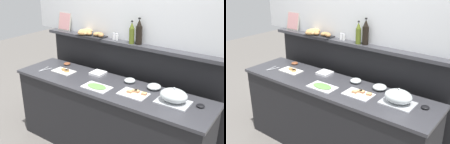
{
  "view_description": "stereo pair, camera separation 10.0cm",
  "coord_description": "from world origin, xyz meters",
  "views": [
    {
      "loc": [
        1.73,
        -2.33,
        2.24
      ],
      "look_at": [
        0.0,
        0.1,
        1.06
      ],
      "focal_mm": 43.81,
      "sensor_mm": 36.0,
      "label": 1
    },
    {
      "loc": [
        1.81,
        -2.27,
        2.24
      ],
      "look_at": [
        0.0,
        0.1,
        1.06
      ],
      "focal_mm": 43.81,
      "sensor_mm": 36.0,
      "label": 2
    }
  ],
  "objects": [
    {
      "name": "sandwich_platter_rear",
      "position": [
        0.39,
        -0.03,
        0.95
      ],
      "size": [
        0.32,
        0.21,
        0.04
      ],
      "color": "silver",
      "rests_on": "buffet_counter"
    },
    {
      "name": "sandwich_platter_side",
      "position": [
        -0.7,
        0.01,
        0.95
      ],
      "size": [
        0.3,
        0.18,
        0.04
      ],
      "color": "white",
      "rests_on": "buffet_counter"
    },
    {
      "name": "back_ledge_unit",
      "position": [
        0.0,
        0.5,
        0.71
      ],
      "size": [
        2.59,
        0.22,
        1.36
      ],
      "color": "black",
      "rests_on": "ground_plane"
    },
    {
      "name": "pepper_shaker",
      "position": [
        -0.15,
        0.42,
        1.4
      ],
      "size": [
        0.03,
        0.03,
        0.09
      ],
      "color": "white",
      "rests_on": "back_ledge_unit"
    },
    {
      "name": "glass_bowl_large",
      "position": [
        0.18,
        0.21,
        0.96
      ],
      "size": [
        0.13,
        0.13,
        0.05
      ],
      "color": "silver",
      "rests_on": "buffet_counter"
    },
    {
      "name": "salt_shaker",
      "position": [
        -0.2,
        0.42,
        1.4
      ],
      "size": [
        0.03,
        0.03,
        0.09
      ],
      "color": "white",
      "rests_on": "back_ledge_unit"
    },
    {
      "name": "framed_picture",
      "position": [
        -1.09,
        0.46,
        1.48
      ],
      "size": [
        0.23,
        0.07,
        0.26
      ],
      "color": "#B2AD9E",
      "rests_on": "back_ledge_unit"
    },
    {
      "name": "bread_basket",
      "position": [
        -0.58,
        0.4,
        1.39
      ],
      "size": [
        0.44,
        0.3,
        0.08
      ],
      "color": "black",
      "rests_on": "back_ledge_unit"
    },
    {
      "name": "condiment_bowl_cream",
      "position": [
        1.07,
        0.1,
        0.95
      ],
      "size": [
        0.08,
        0.08,
        0.03
      ],
      "primitive_type": "ellipsoid",
      "color": "black",
      "rests_on": "buffet_counter"
    },
    {
      "name": "buffet_counter",
      "position": [
        0.0,
        0.0,
        0.47
      ],
      "size": [
        2.5,
        0.64,
        0.94
      ],
      "color": "black",
      "rests_on": "ground_plane"
    },
    {
      "name": "wine_bottle_dark",
      "position": [
        0.16,
        0.42,
        1.5
      ],
      "size": [
        0.08,
        0.08,
        0.32
      ],
      "color": "black",
      "rests_on": "back_ledge_unit"
    },
    {
      "name": "ground_plane",
      "position": [
        0.0,
        0.6,
        0.0
      ],
      "size": [
        12.0,
        12.0,
        0.0
      ],
      "primitive_type": "plane",
      "color": "slate"
    },
    {
      "name": "napkin_stack",
      "position": [
        -0.29,
        0.2,
        0.95
      ],
      "size": [
        0.17,
        0.17,
        0.03
      ],
      "primitive_type": "cube",
      "rotation": [
        0.0,
        0.0,
        -0.0
      ],
      "color": "white",
      "rests_on": "buffet_counter"
    },
    {
      "name": "condiment_bowl_red",
      "position": [
        -0.85,
        0.22,
        0.95
      ],
      "size": [
        0.09,
        0.09,
        0.03
      ],
      "primitive_type": "ellipsoid",
      "color": "brown",
      "rests_on": "buffet_counter"
    },
    {
      "name": "glass_bowl_medium",
      "position": [
        0.5,
        0.21,
        0.97
      ],
      "size": [
        0.16,
        0.16,
        0.06
      ],
      "color": "silver",
      "rests_on": "buffet_counter"
    },
    {
      "name": "serving_cloche",
      "position": [
        0.81,
        0.03,
        1.01
      ],
      "size": [
        0.34,
        0.24,
        0.17
      ],
      "color": "#B7BABF",
      "rests_on": "buffet_counter"
    },
    {
      "name": "cold_cuts_platter",
      "position": [
        -0.05,
        -0.13,
        0.95
      ],
      "size": [
        0.33,
        0.2,
        0.02
      ],
      "color": "white",
      "rests_on": "buffet_counter"
    },
    {
      "name": "olive_oil_bottle",
      "position": [
        0.08,
        0.4,
        1.48
      ],
      "size": [
        0.06,
        0.06,
        0.28
      ],
      "color": "#56661E",
      "rests_on": "back_ledge_unit"
    },
    {
      "name": "serving_tongs",
      "position": [
        -0.97,
        -0.09,
        0.94
      ],
      "size": [
        0.08,
        0.19,
        0.01
      ],
      "color": "#B7BABF",
      "rests_on": "buffet_counter"
    }
  ]
}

